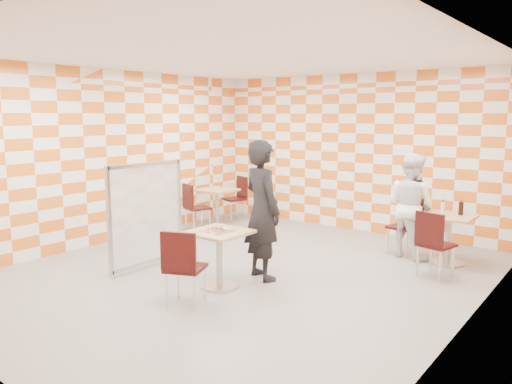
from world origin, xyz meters
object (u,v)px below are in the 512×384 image
(empty_table, at_px, (217,201))
(chair_second_side, at_px, (409,222))
(main_table, at_px, (219,249))
(second_table, at_px, (448,231))
(man_dark, at_px, (262,210))
(chair_empty_far, at_px, (238,194))
(partition, at_px, (147,214))
(chair_empty_near, at_px, (193,204))
(soda_bottle, at_px, (461,208))
(sport_bottle, at_px, (443,207))
(man_white, at_px, (411,205))
(chair_second_front, at_px, (433,239))
(chair_main_front, at_px, (182,263))

(empty_table, bearing_deg, chair_second_side, 2.46)
(main_table, bearing_deg, second_table, 54.18)
(second_table, relative_size, man_dark, 0.40)
(chair_empty_far, distance_m, partition, 3.64)
(chair_empty_near, xyz_separation_m, soda_bottle, (4.67, 0.87, 0.31))
(sport_bottle, bearing_deg, man_dark, -125.66)
(main_table, distance_m, chair_empty_near, 3.24)
(chair_empty_near, distance_m, man_white, 4.02)
(partition, bearing_deg, man_white, 45.16)
(chair_second_front, height_order, chair_empty_far, same)
(chair_second_front, distance_m, partition, 4.04)
(chair_empty_far, bearing_deg, man_white, -8.33)
(man_white, bearing_deg, chair_empty_far, 9.19)
(chair_empty_near, height_order, soda_bottle, soda_bottle)
(partition, bearing_deg, chair_second_front, 30.11)
(chair_main_front, height_order, sport_bottle, sport_bottle)
(chair_second_front, bearing_deg, sport_bottle, 100.06)
(partition, bearing_deg, sport_bottle, 41.74)
(sport_bottle, bearing_deg, man_white, -168.73)
(chair_second_front, height_order, chair_second_side, same)
(chair_empty_near, bearing_deg, chair_second_side, 12.03)
(chair_second_front, distance_m, sport_bottle, 1.00)
(second_table, height_order, chair_empty_near, chair_empty_near)
(chair_main_front, distance_m, partition, 1.77)
(chair_second_side, bearing_deg, main_table, -116.13)
(chair_empty_far, xyz_separation_m, man_white, (3.97, -0.58, 0.28))
(chair_second_front, distance_m, soda_bottle, 0.95)
(main_table, xyz_separation_m, soda_bottle, (2.18, 2.94, 0.34))
(empty_table, xyz_separation_m, chair_empty_near, (-0.01, -0.67, 0.04))
(chair_second_side, relative_size, man_dark, 0.49)
(soda_bottle, bearing_deg, chair_empty_far, 173.53)
(chair_main_front, bearing_deg, chair_empty_near, 132.47)
(man_white, bearing_deg, chair_main_front, 87.99)
(chair_second_front, bearing_deg, partition, -149.89)
(chair_empty_near, bearing_deg, chair_empty_far, 91.53)
(man_white, bearing_deg, soda_bottle, -158.88)
(empty_table, relative_size, sport_bottle, 3.75)
(chair_main_front, bearing_deg, man_dark, 86.54)
(empty_table, xyz_separation_m, chair_second_side, (3.90, 0.17, 0.04))
(chair_second_side, bearing_deg, sport_bottle, 9.41)
(empty_table, bearing_deg, man_dark, -38.00)
(sport_bottle, bearing_deg, chair_empty_near, -168.25)
(chair_second_side, distance_m, man_white, 0.28)
(main_table, distance_m, chair_second_front, 2.91)
(chair_second_side, bearing_deg, partition, -134.55)
(partition, height_order, man_dark, man_dark)
(chair_main_front, relative_size, chair_empty_near, 1.00)
(soda_bottle, bearing_deg, sport_bottle, 170.44)
(second_table, bearing_deg, soda_bottle, 36.57)
(second_table, bearing_deg, chair_main_front, -117.81)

